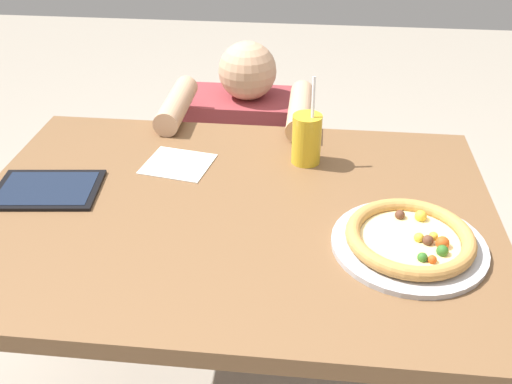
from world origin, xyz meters
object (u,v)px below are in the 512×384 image
object	(u,v)px
pizza_near	(410,240)
drink_cup_colored	(307,139)
tablet	(47,189)
diner_seated	(248,181)

from	to	relation	value
pizza_near	drink_cup_colored	world-z (taller)	drink_cup_colored
drink_cup_colored	tablet	world-z (taller)	drink_cup_colored
drink_cup_colored	tablet	xyz separation A→B (m)	(-0.59, -0.21, -0.06)
pizza_near	drink_cup_colored	size ratio (longest dim) A/B	1.39
pizza_near	tablet	xyz separation A→B (m)	(-0.81, 0.13, -0.01)
pizza_near	tablet	distance (m)	0.82
diner_seated	pizza_near	bearing A→B (deg)	-61.73
pizza_near	diner_seated	world-z (taller)	diner_seated
tablet	diner_seated	distance (m)	0.84
drink_cup_colored	diner_seated	distance (m)	0.65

